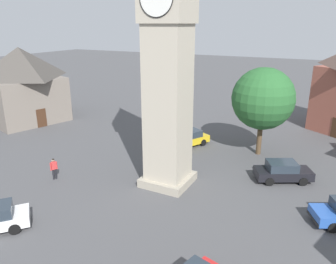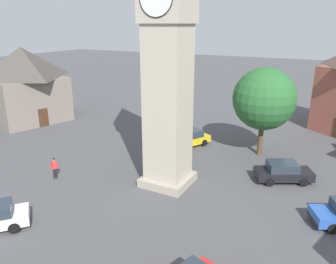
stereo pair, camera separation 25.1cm
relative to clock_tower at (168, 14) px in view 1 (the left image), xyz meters
name	(u,v)px [view 1 (the left image)]	position (x,y,z in m)	size (l,w,h in m)	color
ground_plane	(168,183)	(0.00, 0.00, -11.85)	(200.00, 200.00, 0.00)	#4C4C4F
clock_tower	(168,14)	(0.00, 0.00, 0.00)	(4.01, 4.01, 20.29)	#A59C89
car_blue_kerb	(188,138)	(-1.84, 7.83, -11.09)	(3.39, 4.44, 1.53)	gold
car_white_side	(283,171)	(7.46, 4.29, -11.09)	(4.44, 3.42, 1.53)	black
pedestrian	(54,167)	(-7.94, -3.40, -10.84)	(0.34, 0.52, 1.69)	black
tree	(263,99)	(4.64, 8.87, -6.75)	(5.39, 5.39, 7.81)	brown
building_corner_back	(23,84)	(-22.98, 6.85, -7.38)	(10.21, 10.21, 8.74)	slate
lamp_post	(156,113)	(-3.65, 4.82, -8.05)	(0.36, 0.36, 5.81)	black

